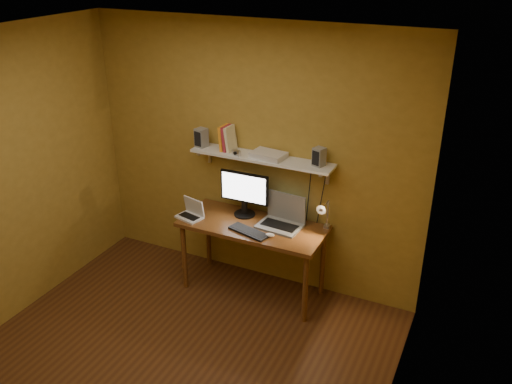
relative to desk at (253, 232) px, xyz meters
The scene contains 14 objects.
room 1.44m from the desk, 96.50° to the right, with size 3.44×3.24×2.64m.
desk is the anchor object (origin of this frame).
wall_shelf 0.72m from the desk, 90.00° to the left, with size 1.40×0.25×0.21m.
monitor 0.40m from the desk, 137.63° to the left, with size 0.49×0.21×0.45m.
laptop 0.33m from the desk, 24.34° to the left, with size 0.43×0.32×0.30m.
netbook 0.63m from the desk, 168.78° to the right, with size 0.28×0.23×0.19m.
keyboard 0.19m from the desk, 76.65° to the right, with size 0.40×0.13×0.02m, color black.
mouse 0.30m from the desk, 31.12° to the right, with size 0.09×0.06×0.03m, color silver.
desk_lamp 0.73m from the desk, 10.81° to the left, with size 0.09×0.23×0.38m.
speaker_left 1.04m from the desk, 163.86° to the left, with size 0.10×0.10×0.18m, color gray.
speaker_right 0.99m from the desk, 19.99° to the left, with size 0.09×0.09×0.17m, color gray.
books 0.93m from the desk, 150.15° to the left, with size 0.13×0.17×0.24m.
shelf_camera 0.78m from the desk, 152.82° to the left, with size 0.09×0.06×0.05m.
router 0.76m from the desk, 69.73° to the left, with size 0.31×0.21×0.05m, color silver.
Camera 1 is at (2.12, -2.82, 3.20)m, focal length 38.00 mm.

